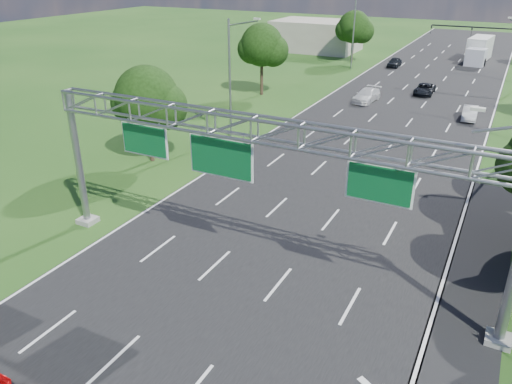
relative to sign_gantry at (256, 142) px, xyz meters
The scene contains 16 objects.
ground 19.28m from the sign_gantry, 91.05° to the left, with size 220.00×220.00×0.00m, color #1B4414.
road 19.28m from the sign_gantry, 91.05° to the left, with size 18.00×180.00×0.02m, color black.
road_flare 12.20m from the sign_gantry, 11.47° to the left, with size 3.00×30.00×0.02m, color black.
sign_gantry is the anchor object (origin of this frame).
traffic_signal 53.51m from the sign_gantry, 82.32° to the left, with size 12.21×0.24×7.00m.
streetlight_l_near 21.47m from the sign_gantry, 122.87° to the left, with size 2.97×0.22×10.16m.
streetlight_l_far 54.28m from the sign_gantry, 102.38° to the left, with size 2.97×0.22×10.16m.
tree_verge_la 17.56m from the sign_gantry, 144.84° to the left, with size 5.76×4.80×7.40m.
tree_verge_lb 36.85m from the sign_gantry, 116.19° to the left, with size 5.76×4.80×8.06m.
tree_verge_lc 59.56m from the sign_gantry, 102.86° to the left, with size 5.76×4.80×7.62m.
building_left 69.82m from the sign_gantry, 108.69° to the left, with size 14.00×10.00×5.00m, color #A19887.
car_queue_a 36.32m from the sign_gantry, 97.25° to the left, with size 1.96×4.81×1.40m, color silver.
car_queue_b 42.32m from the sign_gantry, 89.16° to the left, with size 2.02×4.38×1.22m, color black.
car_queue_c 57.82m from the sign_gantry, 96.49° to the left, with size 1.57×3.90×1.33m, color black.
car_queue_d 34.60m from the sign_gantry, 79.05° to the left, with size 1.35×3.87×1.28m, color silver.
box_truck 67.52m from the sign_gantry, 86.61° to the left, with size 3.45×9.79×3.62m.
Camera 1 is at (10.03, -6.75, 14.20)m, focal length 35.00 mm.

